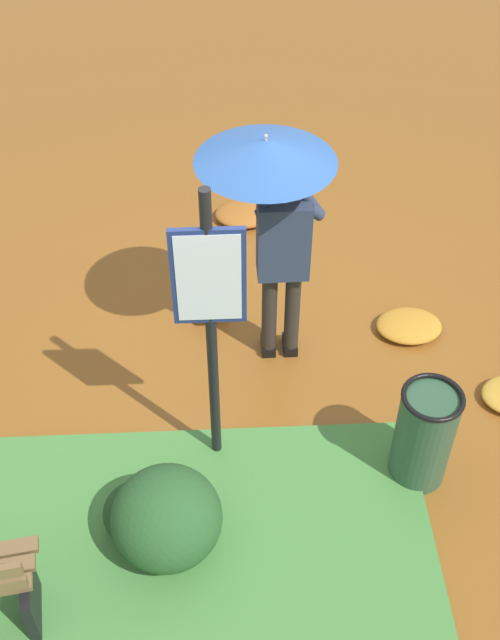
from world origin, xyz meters
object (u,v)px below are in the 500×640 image
at_px(person_with_umbrella, 274,197).
at_px(trash_bin, 424,435).
at_px(info_sign_post, 210,308).
at_px(handbag, 210,305).

bearing_deg(person_with_umbrella, trash_bin, 128.23).
height_order(info_sign_post, handbag, info_sign_post).
bearing_deg(handbag, person_with_umbrella, 135.81).
xyz_separation_m(person_with_umbrella, trash_bin, (-0.96, 1.22, -1.13)).
height_order(info_sign_post, trash_bin, info_sign_post).
distance_m(person_with_umbrella, info_sign_post, 1.09).
distance_m(person_with_umbrella, handbag, 1.58).
height_order(handbag, trash_bin, trash_bin).
height_order(person_with_umbrella, trash_bin, person_with_umbrella).
xyz_separation_m(person_with_umbrella, handbag, (0.48, -0.47, -1.42)).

